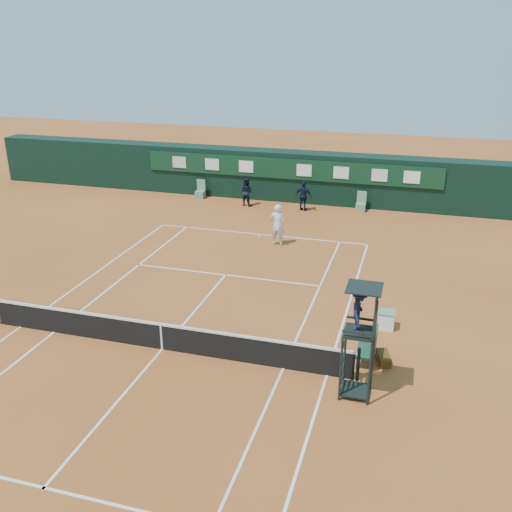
{
  "coord_description": "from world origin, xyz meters",
  "views": [
    {
      "loc": [
        7.54,
        -14.85,
        9.8
      ],
      "look_at": [
        1.48,
        6.0,
        1.2
      ],
      "focal_mm": 40.0,
      "sensor_mm": 36.0,
      "label": 1
    }
  ],
  "objects_px": {
    "cooler": "(386,320)",
    "player": "(278,225)",
    "tennis_net": "(161,336)",
    "umpire_chair": "(360,319)",
    "player_bench": "(370,346)"
  },
  "relations": [
    {
      "from": "tennis_net",
      "to": "umpire_chair",
      "type": "relative_size",
      "value": 3.77
    },
    {
      "from": "tennis_net",
      "to": "player",
      "type": "xyz_separation_m",
      "value": [
        1.22,
        10.68,
        0.52
      ]
    },
    {
      "from": "tennis_net",
      "to": "player_bench",
      "type": "distance_m",
      "value": 6.73
    },
    {
      "from": "player_bench",
      "to": "tennis_net",
      "type": "bearing_deg",
      "value": -170.49
    },
    {
      "from": "umpire_chair",
      "to": "player",
      "type": "distance_m",
      "value": 12.63
    },
    {
      "from": "cooler",
      "to": "player",
      "type": "bearing_deg",
      "value": 128.94
    },
    {
      "from": "player_bench",
      "to": "player",
      "type": "relative_size",
      "value": 0.58
    },
    {
      "from": "player",
      "to": "cooler",
      "type": "bearing_deg",
      "value": 132.67
    },
    {
      "from": "player",
      "to": "player_bench",
      "type": "bearing_deg",
      "value": 123.26
    },
    {
      "from": "player_bench",
      "to": "cooler",
      "type": "bearing_deg",
      "value": 81.99
    },
    {
      "from": "umpire_chair",
      "to": "player_bench",
      "type": "relative_size",
      "value": 2.85
    },
    {
      "from": "tennis_net",
      "to": "umpire_chair",
      "type": "distance_m",
      "value": 6.74
    },
    {
      "from": "umpire_chair",
      "to": "player",
      "type": "xyz_separation_m",
      "value": [
        -5.19,
        11.43,
        -1.43
      ]
    },
    {
      "from": "tennis_net",
      "to": "player",
      "type": "height_order",
      "value": "player"
    },
    {
      "from": "tennis_net",
      "to": "player_bench",
      "type": "relative_size",
      "value": 10.75
    }
  ]
}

